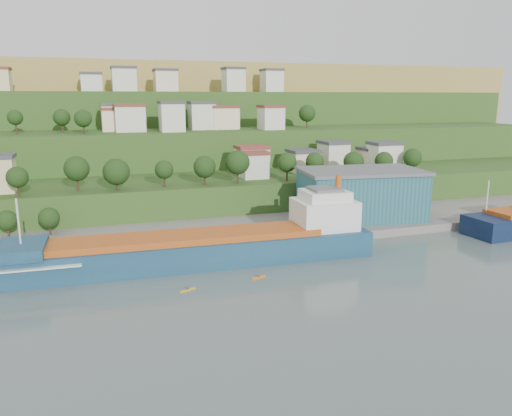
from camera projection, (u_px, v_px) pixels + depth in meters
name	position (u px, v px, depth m)	size (l,w,h in m)	color
ground	(252.00, 276.00, 94.15)	(500.00, 500.00, 0.00)	#4D5E59
quay	(293.00, 231.00, 126.24)	(220.00, 26.00, 4.00)	slate
hillside	(149.00, 164.00, 250.39)	(360.00, 210.00, 96.00)	#284719
cargo_ship_near	(209.00, 249.00, 101.28)	(73.12, 13.98, 18.70)	navy
warehouse	(361.00, 194.00, 130.12)	(33.25, 22.94, 12.80)	#1D5058
kayak_orange	(259.00, 277.00, 93.26)	(3.19, 1.47, 0.79)	orange
kayak_yellow	(188.00, 289.00, 87.13)	(3.12, 1.77, 0.79)	gold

